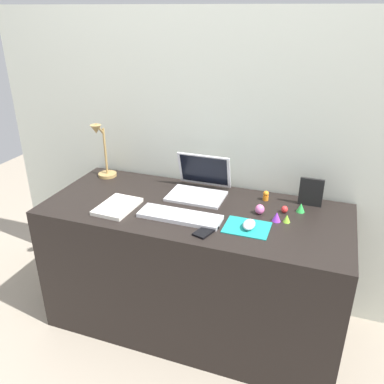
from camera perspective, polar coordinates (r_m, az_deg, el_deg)
ground_plane at (r=2.48m, az=0.31°, el=-17.71°), size 6.00×6.00×0.00m
back_wall at (r=2.33m, az=3.41°, el=3.92°), size 2.77×0.05×1.69m
desk at (r=2.25m, az=0.34°, el=-10.75°), size 1.57×0.66×0.74m
laptop at (r=2.20m, az=1.13°, el=1.11°), size 0.30×0.27×0.21m
keyboard at (r=1.96m, az=-1.73°, el=-3.48°), size 0.41×0.13×0.02m
mousepad at (r=1.90m, az=7.84°, el=-5.02°), size 0.21×0.17×0.00m
mouse at (r=1.88m, az=8.14°, el=-4.60°), size 0.06×0.10×0.03m
cell_phone at (r=1.84m, az=1.97°, el=-5.57°), size 0.10×0.14×0.01m
desk_lamp at (r=2.42m, az=-12.65°, el=5.51°), size 0.11×0.16×0.35m
notebook_pad at (r=2.08m, az=-10.59°, el=-2.05°), size 0.18×0.25×0.02m
picture_frame at (r=2.14m, az=16.60°, el=-0.02°), size 0.12×0.02×0.15m
toy_figurine_green at (r=2.08m, az=15.25°, el=-2.16°), size 0.04×0.04×0.05m
toy_figurine_red at (r=2.06m, az=13.05°, el=-2.43°), size 0.03×0.03×0.04m
toy_figurine_pink at (r=2.02m, az=9.64°, el=-2.45°), size 0.05×0.05×0.05m
toy_figurine_purple at (r=1.97m, az=11.97°, el=-3.46°), size 0.04×0.04×0.05m
toy_figurine_orange at (r=2.16m, az=10.49°, el=-0.49°), size 0.03×0.03×0.05m
toy_figurine_lime at (r=1.97m, az=13.37°, el=-3.69°), size 0.03×0.03×0.04m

